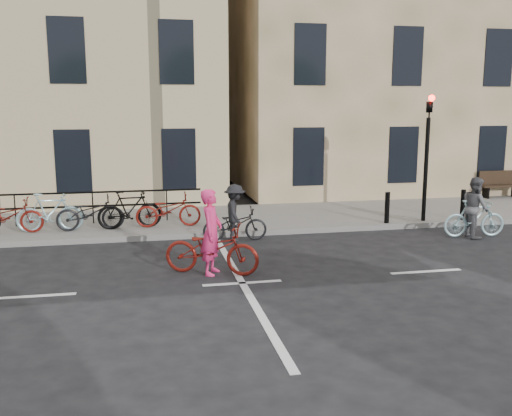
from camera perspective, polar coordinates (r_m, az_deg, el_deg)
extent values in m
plane|color=black|center=(11.52, -1.38, -7.54)|extent=(120.00, 120.00, 0.00)
cube|color=slate|center=(17.27, -18.20, -1.72)|extent=(46.00, 4.00, 0.15)
cube|color=#95835A|center=(26.30, 13.59, 15.81)|extent=(14.00, 10.00, 12.00)
cylinder|color=black|center=(17.28, 16.61, 3.67)|extent=(0.12, 0.12, 3.00)
imported|color=black|center=(17.18, 16.96, 10.14)|extent=(0.15, 0.18, 0.90)
sphere|color=#FF0C05|center=(17.07, 17.17, 10.47)|extent=(0.18, 0.18, 0.18)
cylinder|color=black|center=(16.82, 12.98, 0.04)|extent=(0.14, 0.14, 0.90)
cylinder|color=black|center=(17.94, 19.98, 0.32)|extent=(0.14, 0.14, 0.90)
cube|color=black|center=(22.41, 21.99, 1.44)|extent=(0.06, 0.38, 0.40)
cube|color=black|center=(22.71, 23.30, 2.05)|extent=(1.60, 0.40, 0.06)
cube|color=black|center=(22.82, 23.09, 2.84)|extent=(1.60, 0.06, 0.50)
cube|color=black|center=(17.12, -19.50, -0.03)|extent=(8.30, 0.04, 0.95)
imported|color=maroon|center=(16.43, -23.55, -0.72)|extent=(1.80, 0.63, 0.95)
imported|color=#9BC3CB|center=(16.23, -19.94, -0.42)|extent=(1.75, 0.49, 1.05)
imported|color=black|center=(16.12, -16.24, -0.47)|extent=(1.80, 0.63, 0.95)
imported|color=black|center=(16.05, -12.51, -0.15)|extent=(1.75, 0.49, 1.05)
imported|color=maroon|center=(16.08, -8.76, -0.20)|extent=(1.80, 0.63, 0.95)
imported|color=maroon|center=(12.04, -4.45, -4.13)|extent=(2.15, 1.45, 1.07)
imported|color=#EC296B|center=(11.95, -4.48, -2.41)|extent=(0.66, 0.78, 1.81)
imported|color=#9BC3CB|center=(16.38, 21.00, -0.99)|extent=(1.73, 0.64, 1.01)
imported|color=#55555A|center=(16.33, 21.07, 0.07)|extent=(0.70, 0.85, 1.63)
imported|color=black|center=(14.89, -2.12, -1.64)|extent=(1.69, 0.62, 0.88)
imported|color=black|center=(14.83, -2.13, -0.48)|extent=(0.57, 0.98, 1.50)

